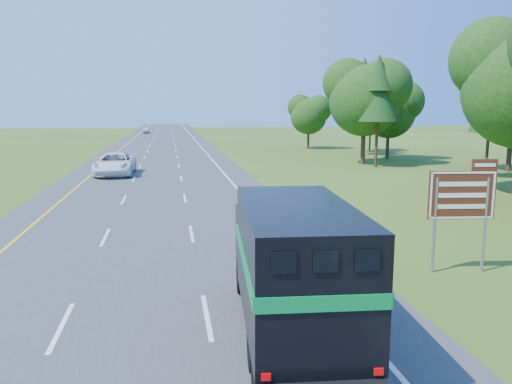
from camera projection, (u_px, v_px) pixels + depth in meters
road at (160, 163)px, 50.76m from camera, size 15.00×260.00×0.04m
lane_markings at (160, 163)px, 50.76m from camera, size 11.15×260.00×0.01m
horse_truck at (292, 265)px, 11.72m from camera, size 2.94×7.71×3.34m
white_suv at (115, 164)px, 41.35m from camera, size 3.15×6.61×1.82m
far_car at (146, 130)px, 112.17m from camera, size 1.80×4.20×1.41m
exit_sign at (463, 200)px, 16.51m from camera, size 2.25×0.35×3.83m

